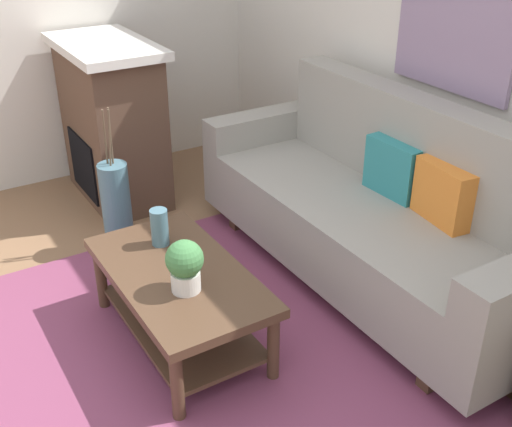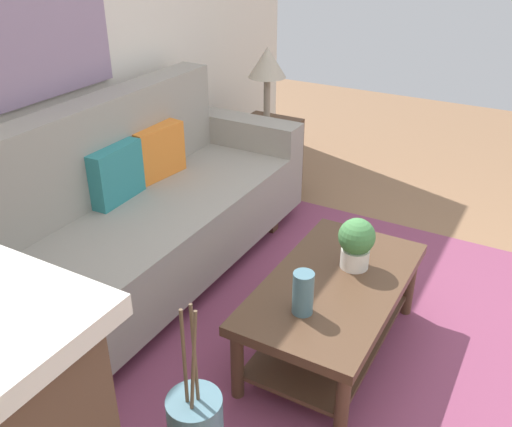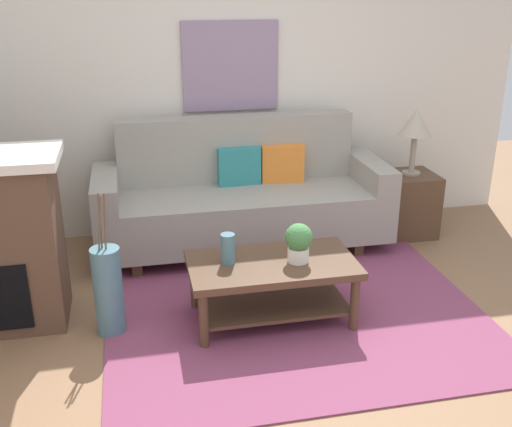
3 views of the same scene
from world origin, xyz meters
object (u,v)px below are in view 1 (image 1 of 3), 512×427
Objects in this scene: coffee_table at (179,290)px; tabletop_vase at (160,227)px; framed_painting at (456,22)px; fireplace at (112,122)px; potted_plant_tabletop at (185,264)px; floor_vase at (117,207)px; couch at (373,212)px; throw_pillow_teal at (393,168)px; throw_pillow_orange at (443,194)px.

tabletop_vase is at bearing 172.73° from coffee_table.
fireplace is at bearing -143.41° from framed_painting.
potted_plant_tabletop reaches higher than coffee_table.
couch is at bearing 47.01° from floor_vase.
coffee_table is 0.36m from tabletop_vase.
couch is 2.19× the size of coffee_table.
couch reaches higher than throw_pillow_teal.
throw_pillow_teal is at bearing 180.00° from throw_pillow_orange.
floor_vase is at bearing 176.53° from coffee_table.
couch reaches higher than floor_vase.
throw_pillow_orange is at bearing 24.69° from fireplace.
fireplace is (-1.96, 0.38, 0.02)m from potted_plant_tabletop.
floor_vase reaches higher than coffee_table.
framed_painting is at bearing 90.00° from throw_pillow_teal.
potted_plant_tabletop is 0.23× the size of fireplace.
tabletop_vase is 0.17× the size of fireplace.
potted_plant_tabletop reaches higher than floor_vase.
throw_pillow_teal is at bearing 76.48° from tabletop_vase.
floor_vase is at bearing -130.11° from throw_pillow_teal.
throw_pillow_teal is 2.09m from fireplace.
tabletop_vase is 0.81m from floor_vase.
potted_plant_tabletop is (0.13, -1.27, 0.14)m from couch.
throw_pillow_teal is 1.37× the size of potted_plant_tabletop.
fireplace is 2.44m from framed_painting.
fireplace reaches higher than couch.
coffee_table is 5.44× the size of tabletop_vase.
floor_vase is at bearing -20.58° from fireplace.
throw_pillow_orange is (0.38, 0.00, 0.00)m from throw_pillow_teal.
potted_plant_tabletop is 1.26m from floor_vase.
throw_pillow_orange is 0.61× the size of floor_vase.
floor_vase is at bearing -132.99° from couch.
coffee_table is 0.31m from potted_plant_tabletop.
potted_plant_tabletop is (0.45, -0.07, 0.04)m from tabletop_vase.
throw_pillow_teal is 1.78× the size of tabletop_vase.
coffee_table is at bearing -106.96° from throw_pillow_orange.
coffee_table is 1.34× the size of framed_painting.
throw_pillow_teal and throw_pillow_orange have the same top height.
coffee_table is (-0.41, -1.36, -0.37)m from throw_pillow_orange.
coffee_table is at bearing -3.47° from floor_vase.
potted_plant_tabletop is at bearing -84.49° from throw_pillow_teal.
framed_painting reaches higher than throw_pillow_orange.
potted_plant_tabletop is 0.44× the size of floor_vase.
throw_pillow_orange is 0.94m from framed_painting.
throw_pillow_teal is 1.73m from floor_vase.
floor_vase is 0.72× the size of framed_painting.
framed_painting reaches higher than tabletop_vase.
tabletop_vase is 1.93m from framed_painting.
couch is 6.69× the size of throw_pillow_orange.
tabletop_vase is 0.46m from potted_plant_tabletop.
framed_painting reaches higher than floor_vase.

